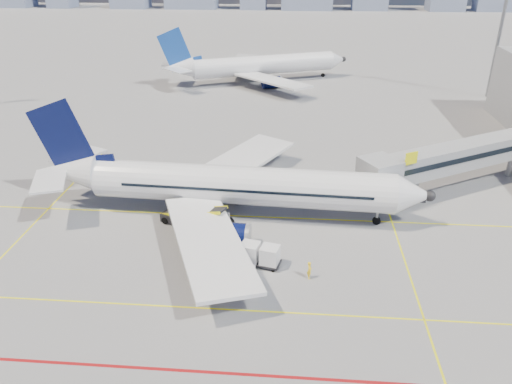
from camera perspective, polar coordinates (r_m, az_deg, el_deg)
ground at (r=41.96m, az=-2.19°, el=-8.07°), size 420.00×420.00×0.00m
apron_markings at (r=38.88m, az=-3.73°, el=-11.25°), size 90.00×35.12×0.01m
jet_bridge at (r=58.26m, az=23.54°, el=3.99°), size 23.55×15.78×6.30m
floodlight_mast_ne at (r=96.04m, az=26.43°, el=17.64°), size 3.20×0.61×25.45m
main_aircraft at (r=47.63m, az=-3.55°, el=0.79°), size 38.32×33.37×11.17m
second_aircraft at (r=98.63m, az=0.03°, el=14.24°), size 35.75×30.20×11.00m
baggage_tug at (r=39.88m, az=-1.77°, el=-8.91°), size 2.07×1.26×1.42m
cargo_dolly at (r=41.14m, az=0.46°, el=-7.12°), size 3.63×2.24×1.85m
belt_loader at (r=47.32m, az=-7.88°, el=-3.01°), size 6.82×4.15×2.81m
ramp_worker at (r=39.95m, az=6.13°, el=-8.87°), size 0.38×0.56×1.51m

